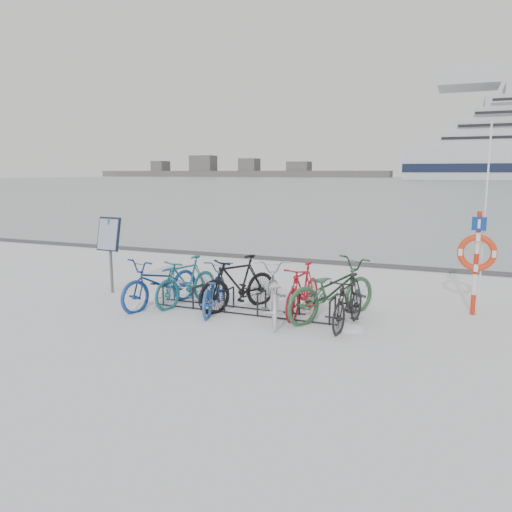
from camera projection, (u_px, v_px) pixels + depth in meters
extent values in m
plane|color=white|center=(245.00, 312.00, 10.13)|extent=(900.00, 900.00, 0.00)
cube|color=#A5B2BA|center=(447.00, 181.00, 151.64)|extent=(400.00, 298.00, 0.02)
cube|color=#3F3F42|center=(320.00, 262.00, 15.51)|extent=(400.00, 0.25, 0.10)
cylinder|color=black|center=(163.00, 296.00, 10.56)|extent=(0.04, 0.04, 0.44)
cylinder|color=black|center=(174.00, 291.00, 10.96)|extent=(0.04, 0.04, 0.44)
cylinder|color=black|center=(168.00, 283.00, 10.73)|extent=(0.04, 0.44, 0.04)
cylinder|color=black|center=(193.00, 299.00, 10.29)|extent=(0.04, 0.04, 0.44)
cylinder|color=black|center=(203.00, 294.00, 10.70)|extent=(0.04, 0.04, 0.44)
cylinder|color=black|center=(198.00, 286.00, 10.46)|extent=(0.04, 0.44, 0.04)
cylinder|color=black|center=(224.00, 302.00, 10.03)|extent=(0.04, 0.04, 0.44)
cylinder|color=black|center=(234.00, 297.00, 10.43)|extent=(0.04, 0.04, 0.44)
cylinder|color=black|center=(229.00, 289.00, 10.19)|extent=(0.04, 0.44, 0.04)
cylinder|color=black|center=(258.00, 306.00, 9.76)|extent=(0.04, 0.04, 0.44)
cylinder|color=black|center=(266.00, 300.00, 10.16)|extent=(0.04, 0.04, 0.44)
cylinder|color=black|center=(262.00, 292.00, 9.92)|extent=(0.04, 0.44, 0.04)
cylinder|color=black|center=(293.00, 310.00, 9.49)|extent=(0.04, 0.04, 0.44)
cylinder|color=black|center=(299.00, 304.00, 9.89)|extent=(0.04, 0.04, 0.44)
cylinder|color=black|center=(296.00, 296.00, 9.65)|extent=(0.04, 0.44, 0.04)
cylinder|color=black|center=(330.00, 314.00, 9.22)|extent=(0.04, 0.04, 0.44)
cylinder|color=black|center=(335.00, 308.00, 9.62)|extent=(0.04, 0.04, 0.44)
cylinder|color=black|center=(333.00, 299.00, 9.39)|extent=(0.04, 0.44, 0.04)
cylinder|color=black|center=(241.00, 314.00, 9.93)|extent=(4.00, 0.03, 0.03)
cylinder|color=black|center=(249.00, 308.00, 10.33)|extent=(4.00, 0.03, 0.03)
cylinder|color=#595B5E|center=(111.00, 256.00, 11.61)|extent=(0.07, 0.07, 1.73)
cube|color=black|center=(109.00, 234.00, 11.49)|extent=(0.61, 0.26, 0.78)
cube|color=#8C99AD|center=(108.00, 234.00, 11.46)|extent=(0.55, 0.19, 0.70)
cylinder|color=red|center=(473.00, 305.00, 9.90)|extent=(0.09, 0.09, 0.41)
cylinder|color=silver|center=(474.00, 284.00, 9.83)|extent=(0.09, 0.09, 0.41)
cylinder|color=red|center=(476.00, 264.00, 9.76)|extent=(0.09, 0.09, 0.41)
cylinder|color=silver|center=(478.00, 243.00, 9.69)|extent=(0.09, 0.09, 0.41)
cylinder|color=red|center=(479.00, 222.00, 9.62)|extent=(0.09, 0.09, 0.41)
torus|color=red|center=(477.00, 253.00, 9.64)|extent=(0.72, 0.12, 0.72)
cube|color=navy|center=(479.00, 224.00, 9.55)|extent=(0.26, 0.03, 0.26)
cylinder|color=silver|center=(484.00, 221.00, 9.63)|extent=(0.03, 0.03, 3.74)
cube|color=silver|center=(469.00, 79.00, 186.55)|extent=(21.22, 21.22, 6.37)
cube|color=#484848|center=(234.00, 174.00, 291.92)|extent=(180.00, 12.00, 3.50)
cube|color=#484848|center=(189.00, 168.00, 302.47)|extent=(24.00, 10.00, 8.00)
cube|color=#484848|center=(282.00, 168.00, 280.20)|extent=(20.00, 10.00, 6.00)
imported|color=navy|center=(161.00, 280.00, 10.52)|extent=(1.24, 2.21, 1.10)
imported|color=#1B5F69|center=(187.00, 280.00, 10.61)|extent=(0.96, 1.85, 1.07)
imported|color=#274E94|center=(214.00, 287.00, 10.17)|extent=(1.06, 1.93, 0.96)
imported|color=black|center=(238.00, 282.00, 10.26)|extent=(1.44, 1.93, 1.15)
imported|color=silver|center=(273.00, 292.00, 9.57)|extent=(1.43, 2.17, 1.08)
imported|color=#AB1721|center=(303.00, 288.00, 9.88)|extent=(0.61, 1.80, 1.06)
imported|color=#2D5637|center=(332.00, 288.00, 9.61)|extent=(1.85, 2.35, 1.19)
imported|color=black|center=(348.00, 300.00, 9.08)|extent=(0.65, 1.70, 1.00)
ellipsoid|color=white|center=(316.00, 316.00, 9.86)|extent=(0.44, 0.44, 0.15)
ellipsoid|color=white|center=(298.00, 306.00, 10.54)|extent=(0.36, 0.36, 0.13)
ellipsoid|color=white|center=(350.00, 329.00, 9.03)|extent=(0.53, 0.53, 0.19)
ellipsoid|color=white|center=(218.00, 305.00, 10.66)|extent=(0.40, 0.40, 0.14)
ellipsoid|color=white|center=(154.00, 297.00, 11.36)|extent=(0.45, 0.45, 0.16)
ellipsoid|color=white|center=(146.00, 306.00, 10.54)|extent=(0.51, 0.51, 0.18)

